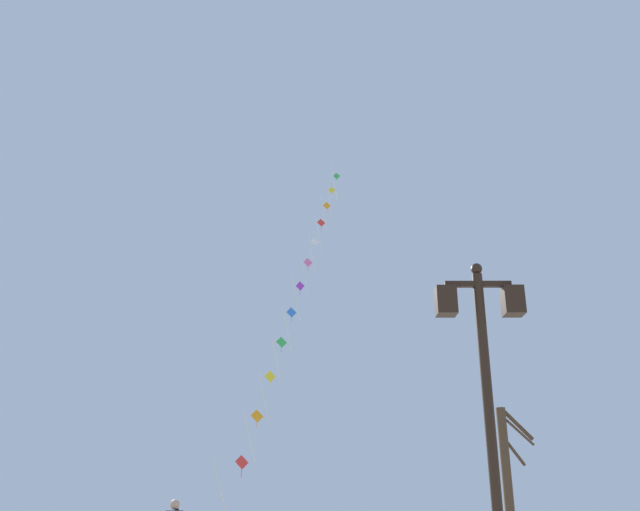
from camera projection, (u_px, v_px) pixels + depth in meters
name	position (u px, v px, depth m)	size (l,w,h in m)	color
twin_lantern_lamp_post	(485.00, 368.00, 8.95)	(1.21, 0.28, 4.85)	black
kite_train	(299.00, 289.00, 26.27)	(3.73, 14.77, 18.35)	brown
bare_tree	(509.00, 484.00, 16.21)	(0.95, 0.48, 3.94)	#4C3826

